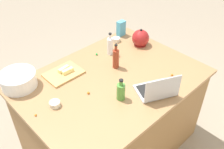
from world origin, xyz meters
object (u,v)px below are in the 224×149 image
at_px(ramekin_medium, 116,40).
at_px(laptop, 157,90).
at_px(mixing_bowl_large, 18,80).
at_px(bottle_olive, 121,91).
at_px(bottle_vinegar, 110,46).
at_px(butter_stick_left, 64,69).
at_px(butter_stick_right, 68,71).
at_px(bottle_soy, 116,58).
at_px(candy_bag, 121,28).
at_px(cutting_board, 64,74).
at_px(ramekin_small, 55,104).
at_px(kettle, 140,38).

bearing_deg(ramekin_medium, laptop, 67.17).
bearing_deg(mixing_bowl_large, bottle_olive, 126.16).
height_order(mixing_bowl_large, bottle_vinegar, bottle_vinegar).
height_order(bottle_olive, butter_stick_left, bottle_olive).
bearing_deg(butter_stick_right, bottle_soy, 150.08).
height_order(butter_stick_right, ramekin_medium, butter_stick_right).
xyz_separation_m(bottle_olive, candy_bag, (-0.74, -0.73, 0.01)).
height_order(cutting_board, butter_stick_right, butter_stick_right).
bearing_deg(ramekin_small, bottle_vinegar, -163.58).
relative_size(bottle_olive, butter_stick_right, 1.77).
height_order(bottle_olive, candy_bag, bottle_olive).
height_order(bottle_vinegar, butter_stick_right, bottle_vinegar).
xyz_separation_m(laptop, butter_stick_right, (0.37, -0.72, -0.01)).
bearing_deg(bottle_olive, butter_stick_right, -78.08).
bearing_deg(candy_bag, kettle, 89.45).
bearing_deg(bottle_soy, butter_stick_right, -29.92).
xyz_separation_m(butter_stick_right, ramekin_small, (0.31, 0.26, -0.01)).
height_order(cutting_board, ramekin_small, ramekin_small).
height_order(butter_stick_left, candy_bag, candy_bag).
distance_m(mixing_bowl_large, ramekin_small, 0.42).
relative_size(bottle_olive, ramekin_small, 2.29).
distance_m(laptop, candy_bag, 1.02).
distance_m(bottle_vinegar, butter_stick_right, 0.51).
xyz_separation_m(bottle_olive, ramekin_small, (0.43, -0.29, -0.06)).
relative_size(cutting_board, ramekin_small, 3.84).
relative_size(bottle_vinegar, candy_bag, 1.37).
distance_m(kettle, cutting_board, 0.90).
height_order(laptop, bottle_vinegar, bottle_vinegar).
bearing_deg(butter_stick_left, bottle_olive, 101.99).
bearing_deg(butter_stick_left, ramekin_medium, -174.75).
bearing_deg(ramekin_small, butter_stick_left, -134.53).
bearing_deg(bottle_vinegar, ramekin_small, 16.42).
relative_size(mixing_bowl_large, cutting_board, 0.95).
distance_m(bottle_vinegar, cutting_board, 0.55).
bearing_deg(cutting_board, laptop, 118.38).
distance_m(bottle_olive, bottle_vinegar, 0.66).
bearing_deg(bottle_soy, cutting_board, -30.31).
xyz_separation_m(bottle_soy, butter_stick_right, (0.39, -0.22, -0.06)).
bearing_deg(butter_stick_right, candy_bag, -168.53).
height_order(laptop, ramekin_small, laptop).
relative_size(bottle_olive, kettle, 0.91).
bearing_deg(candy_bag, ramekin_small, 20.47).
height_order(bottle_soy, candy_bag, bottle_soy).
distance_m(mixing_bowl_large, butter_stick_left, 0.40).
bearing_deg(bottle_vinegar, cutting_board, -4.67).
relative_size(mixing_bowl_large, butter_stick_right, 2.80).
bearing_deg(bottle_vinegar, candy_bag, -150.90).
bearing_deg(kettle, bottle_soy, 13.11).
distance_m(kettle, candy_bag, 0.29).
height_order(butter_stick_left, ramekin_small, butter_stick_left).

